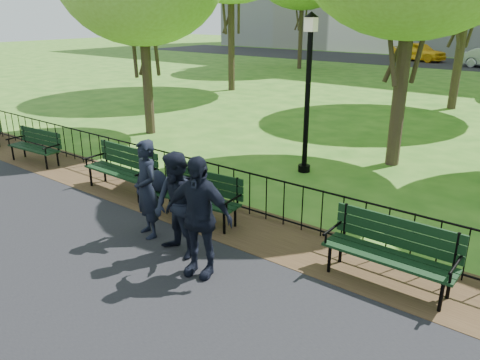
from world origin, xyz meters
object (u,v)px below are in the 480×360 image
Objects in this scene: person_left at (146,189)px; taxi at (419,51)px; park_bench_main at (182,187)px; lamppost at (308,89)px; park_bench_left_a at (123,164)px; park_bench_left_b at (36,143)px; person_mid at (177,206)px; person_right at (198,217)px; park_bench_right_a at (392,245)px.

person_left is 35.91m from taxi.
park_bench_main is 4.19m from lamppost.
lamppost reaches higher than park_bench_main.
park_bench_left_a is 1.09× the size of person_left.
park_bench_left_b is 0.99× the size of person_mid.
lamppost is 2.17× the size of person_left.
taxi is (-7.75, 35.45, -0.13)m from person_mid.
person_left is at bearing -15.45° from park_bench_left_b.
person_left is at bearing 178.22° from person_mid.
person_right is 0.43× the size of taxi.
park_bench_main is 1.04× the size of person_right.
person_right is at bearing -16.07° from park_bench_left_b.
park_bench_right_a is 1.08× the size of person_left.
park_bench_left_a is 3.52m from park_bench_left_b.
person_mid reaches higher than park_bench_main.
park_bench_right_a is (6.15, -0.03, -0.01)m from park_bench_left_a.
park_bench_right_a is 1.09× the size of person_mid.
taxi is at bearing 89.33° from person_right.
park_bench_left_a is 0.44× the size of taxi.
park_bench_left_b is (-3.52, -0.07, -0.07)m from park_bench_left_a.
lamppost is (2.50, 3.68, 1.47)m from park_bench_left_a.
park_bench_main is at bearing -152.74° from taxi.
park_bench_right_a is at bearing 36.03° from person_left.
taxi is (-6.70, 34.30, 0.13)m from park_bench_main.
park_bench_right_a is at bearing 18.79° from person_right.
park_bench_left_a is at bearing 179.56° from park_bench_right_a.
park_bench_left_a is at bearing 143.19° from person_right.
park_bench_main is 1.02× the size of park_bench_right_a.
park_bench_left_a is at bearing 171.12° from person_left.
taxi is (-4.66, 34.08, 0.14)m from park_bench_left_a.
person_mid reaches higher than taxi.
park_bench_left_a is 4.08m from person_right.
person_mid is 0.40× the size of taxi.
park_bench_right_a is at bearing -45.47° from lamppost.
park_bench_main is at bearing -5.90° from park_bench_left_b.
person_mid is at bearing -23.50° from park_bench_left_a.
person_mid is 0.69m from person_right.
lamppost is at bearing 56.29° from park_bench_left_a.
lamppost is 5.23m from person_mid.
person_mid is (1.05, -1.15, 0.26)m from park_bench_main.
lamppost is (6.02, 3.75, 1.54)m from park_bench_left_b.
park_bench_left_a is 0.50× the size of lamppost.
person_mid is at bearing -156.47° from park_bench_right_a.
park_bench_right_a reaches higher than park_bench_main.
park_bench_right_a is at bearing 33.13° from person_mid.
park_bench_left_a is at bearing 168.26° from park_bench_main.
park_bench_right_a is at bearing -4.11° from park_bench_left_b.
taxi is (-7.15, 30.39, -1.33)m from lamppost.
person_left is (-0.36, -4.87, -1.20)m from lamppost.
person_left is 0.94× the size of person_right.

